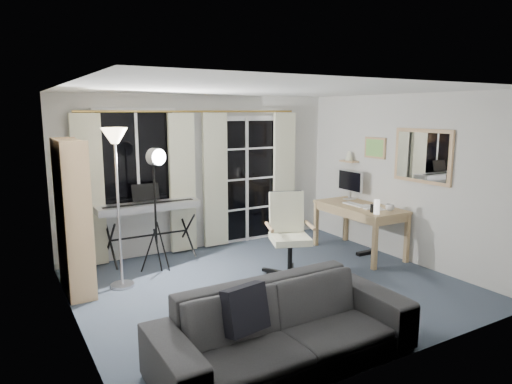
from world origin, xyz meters
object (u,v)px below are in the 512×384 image
(mug, at_px, (390,207))
(sofa, at_px, (285,314))
(monitor, at_px, (350,182))
(torchiere_lamp, at_px, (116,160))
(desk, at_px, (360,211))
(bookshelf, at_px, (71,221))
(keyboard_piano, at_px, (149,208))
(studio_light, at_px, (156,171))
(office_chair, at_px, (288,227))

(mug, distance_m, sofa, 3.21)
(monitor, distance_m, mug, 0.98)
(monitor, bearing_deg, mug, -95.08)
(torchiere_lamp, height_order, desk, torchiere_lamp)
(bookshelf, xyz_separation_m, sofa, (1.30, -2.61, -0.42))
(keyboard_piano, distance_m, sofa, 3.27)
(desk, height_order, sofa, sofa)
(studio_light, distance_m, monitor, 3.13)
(bookshelf, bearing_deg, studio_light, 7.09)
(keyboard_piano, height_order, office_chair, keyboard_piano)
(office_chair, xyz_separation_m, monitor, (1.64, 0.65, 0.38))
(mug, bearing_deg, monitor, 84.20)
(monitor, relative_size, sofa, 0.23)
(torchiere_lamp, xyz_separation_m, desk, (3.47, -0.48, -0.92))
(torchiere_lamp, distance_m, mug, 3.78)
(studio_light, height_order, monitor, studio_light)
(bookshelf, height_order, keyboard_piano, bookshelf)
(desk, relative_size, monitor, 2.61)
(studio_light, height_order, mug, studio_light)
(office_chair, xyz_separation_m, sofa, (-1.26, -1.81, -0.20))
(monitor, height_order, mug, monitor)
(desk, xyz_separation_m, mug, (0.10, -0.50, 0.15))
(bookshelf, relative_size, monitor, 3.40)
(studio_light, bearing_deg, desk, -34.84)
(sofa, bearing_deg, desk, 36.57)
(studio_light, distance_m, mug, 3.30)
(bookshelf, bearing_deg, mug, -15.22)
(bookshelf, relative_size, sofa, 0.80)
(keyboard_piano, relative_size, sofa, 0.63)
(monitor, bearing_deg, office_chair, -157.64)
(desk, bearing_deg, sofa, -142.68)
(studio_light, xyz_separation_m, monitor, (3.10, -0.29, -0.34))
(torchiere_lamp, xyz_separation_m, studio_light, (0.57, 0.26, -0.20))
(studio_light, relative_size, office_chair, 1.55)
(desk, distance_m, mug, 0.53)
(bookshelf, distance_m, desk, 4.05)
(keyboard_piano, height_order, sofa, keyboard_piano)
(keyboard_piano, bearing_deg, monitor, -14.14)
(keyboard_piano, bearing_deg, bookshelf, -150.57)
(keyboard_piano, xyz_separation_m, sofa, (0.16, -3.25, -0.35))
(desk, bearing_deg, monitor, 67.14)
(keyboard_piano, xyz_separation_m, desk, (2.87, -1.24, -0.14))
(keyboard_piano, xyz_separation_m, monitor, (3.07, -0.79, 0.24))
(office_chair, height_order, sofa, office_chair)
(keyboard_piano, height_order, desk, keyboard_piano)
(keyboard_piano, xyz_separation_m, mug, (2.97, -1.74, 0.01))
(office_chair, relative_size, mug, 8.98)
(torchiere_lamp, height_order, sofa, torchiere_lamp)
(keyboard_piano, bearing_deg, office_chair, -45.09)
(office_chair, height_order, desk, office_chair)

